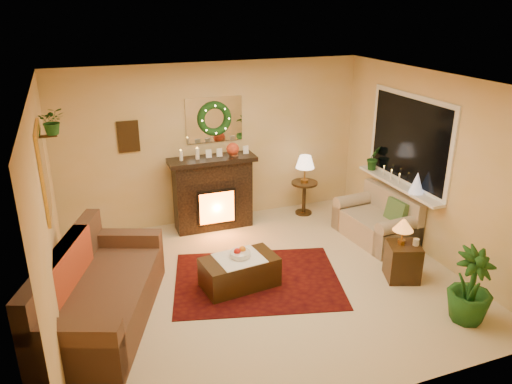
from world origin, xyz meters
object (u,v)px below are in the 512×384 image
object	(u,v)px
loveseat	(376,214)
coffee_table	(240,272)
sofa	(103,289)
end_table_square	(403,260)
fireplace	(213,195)
side_table_round	(304,196)

from	to	relation	value
loveseat	coffee_table	size ratio (longest dim) A/B	1.34
loveseat	coffee_table	distance (m)	2.48
sofa	end_table_square	size ratio (longest dim) A/B	4.39
end_table_square	coffee_table	distance (m)	2.16
coffee_table	end_table_square	bearing A→B (deg)	-22.30
fireplace	end_table_square	bearing A→B (deg)	-51.59
fireplace	coffee_table	distance (m)	1.91
loveseat	end_table_square	xyz separation A→B (m)	(-0.33, -1.14, -0.15)
fireplace	side_table_round	bearing A→B (deg)	-0.37
sofa	fireplace	bearing A→B (deg)	68.40
sofa	loveseat	size ratio (longest dim) A/B	1.71
fireplace	sofa	bearing A→B (deg)	-132.08
fireplace	loveseat	distance (m)	2.57
loveseat	end_table_square	size ratio (longest dim) A/B	2.57
fireplace	loveseat	size ratio (longest dim) A/B	0.95
loveseat	end_table_square	bearing A→B (deg)	-110.53
fireplace	coffee_table	bearing A→B (deg)	-95.09
sofa	side_table_round	xyz separation A→B (m)	(3.50, 2.00, -0.11)
sofa	loveseat	bearing A→B (deg)	31.28
fireplace	side_table_round	distance (m)	1.63
loveseat	side_table_round	distance (m)	1.41
side_table_round	coffee_table	bearing A→B (deg)	-134.57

